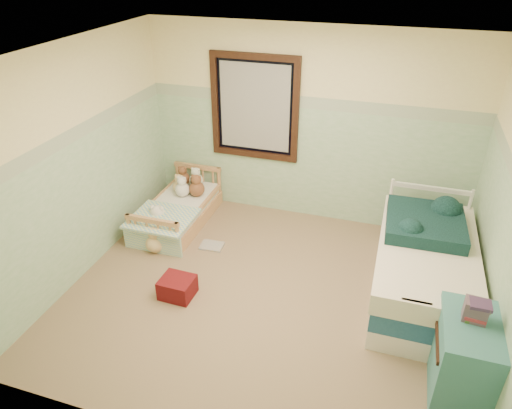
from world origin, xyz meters
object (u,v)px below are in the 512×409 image
(plush_floor_tan, at_px, (155,243))
(toddler_bed_frame, at_px, (179,216))
(dresser, at_px, (464,357))
(red_pillow, at_px, (177,287))
(floor_book, at_px, (212,246))
(plush_floor_cream, at_px, (159,225))
(twin_bed_frame, at_px, (419,288))

(plush_floor_tan, bearing_deg, toddler_bed_frame, 91.81)
(dresser, height_order, red_pillow, dresser)
(toddler_bed_frame, xyz_separation_m, plush_floor_tan, (0.02, -0.70, 0.02))
(dresser, relative_size, floor_book, 2.58)
(plush_floor_cream, distance_m, twin_bed_frame, 3.21)
(plush_floor_tan, bearing_deg, twin_bed_frame, 2.06)
(dresser, bearing_deg, plush_floor_tan, 163.36)
(red_pillow, distance_m, floor_book, 0.95)
(dresser, bearing_deg, toddler_bed_frame, 153.36)
(twin_bed_frame, bearing_deg, plush_floor_cream, 175.63)
(dresser, bearing_deg, floor_book, 154.79)
(plush_floor_tan, height_order, red_pillow, plush_floor_tan)
(plush_floor_cream, xyz_separation_m, floor_book, (0.75, -0.06, -0.13))
(plush_floor_tan, distance_m, dresser, 3.54)
(floor_book, bearing_deg, twin_bed_frame, -7.83)
(dresser, xyz_separation_m, red_pillow, (-2.77, 0.36, -0.25))
(toddler_bed_frame, relative_size, red_pillow, 4.06)
(dresser, distance_m, red_pillow, 2.80)
(toddler_bed_frame, bearing_deg, red_pillow, -64.79)
(plush_floor_tan, distance_m, red_pillow, 0.90)
(plush_floor_tan, relative_size, floor_book, 0.82)
(toddler_bed_frame, distance_m, plush_floor_cream, 0.36)
(plush_floor_tan, relative_size, dresser, 0.32)
(plush_floor_tan, relative_size, red_pillow, 0.66)
(plush_floor_tan, relative_size, twin_bed_frame, 0.12)
(plush_floor_tan, bearing_deg, red_pillow, -46.81)
(plush_floor_cream, height_order, twin_bed_frame, plush_floor_cream)
(plush_floor_cream, relative_size, twin_bed_frame, 0.15)
(dresser, height_order, floor_book, dresser)
(plush_floor_cream, height_order, dresser, dresser)
(toddler_bed_frame, distance_m, red_pillow, 1.49)
(dresser, bearing_deg, red_pillow, 172.66)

